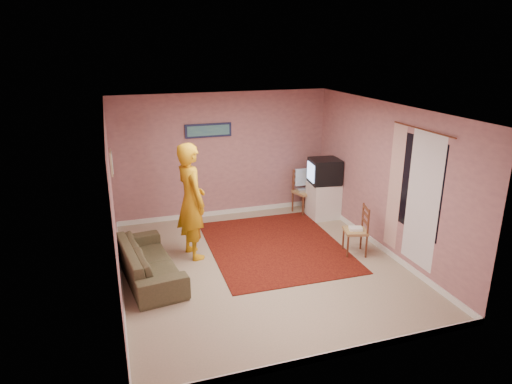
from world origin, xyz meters
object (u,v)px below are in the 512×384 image
object	(u,v)px
chair_b	(356,225)
person	(191,201)
sofa	(149,261)
tv_cabinet	(323,200)
crt_tv	(324,171)
chair_a	(305,187)

from	to	relation	value
chair_b	person	world-z (taller)	person
sofa	person	distance (m)	1.22
tv_cabinet	crt_tv	distance (m)	0.63
crt_tv	chair_a	world-z (taller)	crt_tv
chair_a	person	world-z (taller)	person
crt_tv	chair_b	world-z (taller)	crt_tv
crt_tv	chair_b	xyz separation A→B (m)	(-0.24, -1.77, -0.47)
crt_tv	chair_b	bearing A→B (deg)	-91.47
chair_a	chair_b	world-z (taller)	chair_a
chair_a	sofa	world-z (taller)	chair_a
tv_cabinet	person	distance (m)	3.16
chair_a	sofa	distance (m)	4.00
chair_a	person	distance (m)	3.04
tv_cabinet	person	world-z (taller)	person
chair_a	chair_b	size ratio (longest dim) A/B	1.10
chair_a	sofa	size ratio (longest dim) A/B	0.28
person	chair_b	bearing A→B (deg)	-119.68
crt_tv	sofa	distance (m)	4.11
chair_b	tv_cabinet	bearing A→B (deg)	-172.79
tv_cabinet	chair_b	xyz separation A→B (m)	(-0.25, -1.77, 0.16)
tv_cabinet	crt_tv	bearing A→B (deg)	173.64
chair_a	crt_tv	bearing A→B (deg)	-74.28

